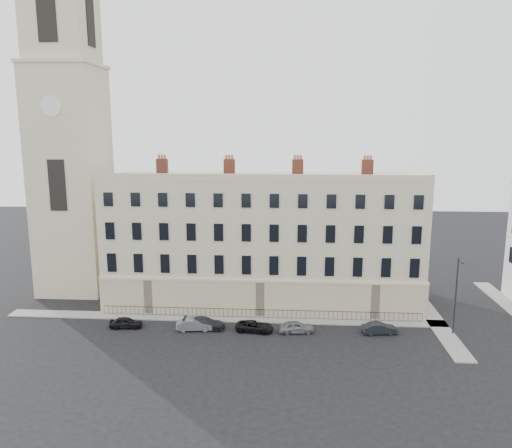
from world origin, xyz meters
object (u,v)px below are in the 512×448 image
at_px(car_e, 296,327).
at_px(car_f, 380,328).
at_px(car_b, 195,324).
at_px(car_c, 204,323).
at_px(streetlamp, 456,293).
at_px(car_a, 126,323).
at_px(car_d, 255,326).

distance_m(car_e, car_f, 8.48).
height_order(car_b, car_c, car_c).
xyz_separation_m(car_e, car_f, (8.47, 0.28, -0.03)).
bearing_deg(streetlamp, car_f, 176.95).
xyz_separation_m(car_c, streetlamp, (25.36, 0.26, 3.86)).
distance_m(car_a, streetlamp, 33.85).
bearing_deg(car_a, car_f, -95.88).
height_order(car_f, streetlamp, streetlamp).
bearing_deg(car_c, car_e, -94.05).
height_order(car_e, streetlamp, streetlamp).
bearing_deg(car_c, streetlamp, -92.07).
xyz_separation_m(car_c, car_e, (9.51, -0.23, -0.02)).
distance_m(car_b, car_e, 10.45).
xyz_separation_m(car_d, streetlamp, (20.10, 0.47, 3.95)).
xyz_separation_m(car_b, car_e, (10.45, 0.09, -0.01)).
xyz_separation_m(car_f, streetlamp, (7.37, 0.21, 3.91)).
distance_m(car_a, car_b, 7.32).
height_order(car_a, car_e, car_e).
bearing_deg(car_d, car_c, 94.15).
relative_size(car_e, streetlamp, 0.45).
distance_m(car_a, car_c, 8.26).
relative_size(car_c, car_d, 1.12).
bearing_deg(car_e, car_d, 82.01).
xyz_separation_m(car_b, streetlamp, (26.30, 0.58, 3.87)).
height_order(car_a, car_d, car_a).
height_order(car_d, streetlamp, streetlamp).
bearing_deg(car_a, streetlamp, -95.63).
bearing_deg(car_e, car_a, 82.14).
distance_m(car_e, streetlamp, 16.32).
bearing_deg(car_a, car_d, -96.48).
bearing_deg(car_e, car_f, -95.85).
distance_m(car_b, car_d, 6.20).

